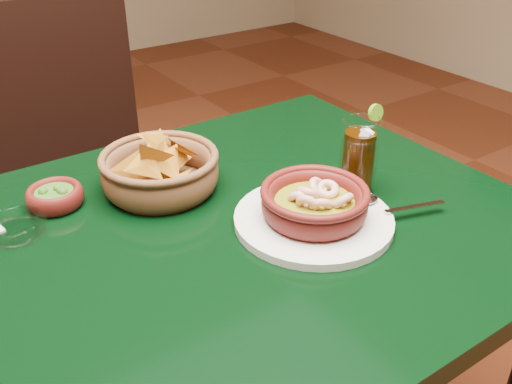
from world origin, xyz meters
TOP-DOWN VIEW (x-y plane):
  - dining_table at (0.00, 0.00)m, footprint 1.20×0.80m
  - dining_chair at (0.09, 0.71)m, footprint 0.46×0.46m
  - shrimp_plate at (0.22, -0.07)m, footprint 0.34×0.26m
  - chip_basket at (0.06, 0.17)m, footprint 0.24×0.24m
  - guacamole_ramekin at (-0.11, 0.22)m, footprint 0.12×0.12m
  - cola_drink at (0.35, -0.03)m, footprint 0.14×0.14m
  - glass_ashtray at (-0.20, 0.18)m, footprint 0.11×0.11m

SIDE VIEW (x-z plane):
  - dining_chair at x=0.09m, z-range 0.05..1.03m
  - dining_table at x=0.00m, z-range 0.28..1.03m
  - glass_ashtray at x=-0.20m, z-range 0.75..0.78m
  - guacamole_ramekin at x=-0.11m, z-range 0.75..0.79m
  - shrimp_plate at x=0.22m, z-range 0.74..0.82m
  - chip_basket at x=0.06m, z-range 0.71..0.87m
  - cola_drink at x=0.35m, z-range 0.74..0.90m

